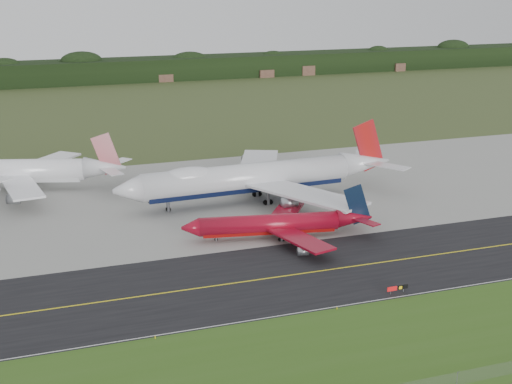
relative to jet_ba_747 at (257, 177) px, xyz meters
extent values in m
plane|color=#3B4821|center=(-7.41, -43.26, -6.51)|extent=(600.00, 600.00, 0.00)
cube|color=#365B1A|center=(-7.41, -78.26, -6.51)|extent=(400.00, 30.00, 0.01)
cube|color=black|center=(-7.41, -47.26, -6.50)|extent=(400.00, 32.00, 0.02)
cube|color=gray|center=(-7.41, 7.74, -6.51)|extent=(400.00, 78.00, 0.01)
cube|color=yellow|center=(-7.41, -47.26, -6.48)|extent=(400.00, 0.40, 0.00)
cube|color=silver|center=(-7.41, -62.76, -6.48)|extent=(400.00, 0.25, 0.00)
cube|color=black|center=(-7.41, 231.74, -0.51)|extent=(700.00, 24.00, 12.00)
cylinder|color=silver|center=(-2.74, -0.12, 0.21)|extent=(54.88, 9.42, 6.94)
cube|color=black|center=(-2.74, -0.12, -2.05)|extent=(52.08, 7.56, 2.43)
cone|color=silver|center=(-33.44, -1.52, 0.21)|extent=(7.14, 7.24, 6.94)
cone|color=silver|center=(31.74, 1.45, 0.73)|extent=(14.72, 7.59, 6.94)
ellipsoid|color=silver|center=(-18.02, -0.82, 2.11)|extent=(14.40, 6.53, 4.42)
cube|color=silver|center=(7.43, -15.13, -1.01)|extent=(23.06, 31.96, 0.59)
cube|color=silver|center=(6.03, 15.75, -1.01)|extent=(20.89, 32.34, 0.59)
cube|color=#B31614|center=(32.52, 1.48, 5.44)|extent=(9.99, 1.01, 14.37)
cylinder|color=gray|center=(3.15, -14.66, -2.90)|extent=(3.92, 3.08, 2.91)
cylinder|color=gray|center=(1.80, 14.88, -2.90)|extent=(3.92, 3.08, 2.91)
cylinder|color=gray|center=(10.02, -27.80, -2.90)|extent=(3.92, 3.08, 2.91)
cylinder|color=gray|center=(7.45, 28.59, -2.90)|extent=(3.92, 3.08, 2.91)
cylinder|color=black|center=(-23.48, -1.07, -5.89)|extent=(1.27, 0.62, 1.25)
cylinder|color=slate|center=(1.80, -3.74, -4.20)|extent=(1.01, 1.01, 4.64)
cylinder|color=black|center=(1.80, -3.74, -5.89)|extent=(1.28, 0.68, 1.25)
cylinder|color=slate|center=(1.45, 3.89, -4.20)|extent=(1.01, 1.01, 4.64)
cylinder|color=black|center=(1.45, 3.89, -5.89)|extent=(1.28, 0.68, 1.25)
cylinder|color=maroon|center=(-6.34, -26.59, -3.11)|extent=(31.10, 9.55, 4.17)
cube|color=maroon|center=(-6.34, -26.59, -4.47)|extent=(29.39, 8.25, 1.46)
cone|color=maroon|center=(-23.41, -23.53, -3.11)|extent=(4.53, 4.79, 4.17)
cone|color=maroon|center=(12.85, -30.03, -2.80)|extent=(8.75, 5.54, 4.17)
cube|color=maroon|center=(-2.65, -35.98, -3.84)|extent=(9.78, 18.03, 0.47)
cube|color=maroon|center=(0.39, -19.07, -3.84)|extent=(14.45, 17.25, 0.47)
cube|color=black|center=(13.42, -30.13, 0.35)|extent=(6.55, 1.49, 9.50)
cylinder|color=gray|center=(-3.68, -39.97, -4.98)|extent=(2.55, 2.13, 1.75)
cylinder|color=gray|center=(0.80, -14.97, -4.98)|extent=(2.55, 2.13, 1.75)
cylinder|color=black|center=(-17.87, -24.52, -6.14)|extent=(0.80, 0.47, 0.75)
cylinder|color=slate|center=(-4.31, -29.29, -5.44)|extent=(0.68, 0.68, 2.15)
cylinder|color=black|center=(-4.31, -29.29, -6.14)|extent=(0.81, 0.50, 0.75)
cylinder|color=slate|center=(-3.50, -24.77, -5.44)|extent=(0.68, 0.68, 2.15)
cylinder|color=black|center=(-3.50, -24.77, -6.14)|extent=(0.81, 0.50, 0.75)
cylinder|color=white|center=(-60.95, 31.93, -1.01)|extent=(42.42, 18.02, 5.91)
cube|color=silver|center=(-60.95, 31.93, -2.93)|extent=(39.95, 15.99, 2.07)
cone|color=white|center=(-35.23, 24.12, -0.57)|extent=(12.46, 8.92, 5.91)
cube|color=white|center=(-57.36, 18.11, -2.05)|extent=(11.04, 25.20, 0.53)
cube|color=white|center=(-50.28, 41.42, -2.05)|extent=(21.99, 23.26, 0.53)
cube|color=red|center=(-34.60, 23.92, 3.26)|extent=(7.93, 2.82, 11.75)
cylinder|color=gray|center=(-59.39, 12.64, -3.66)|extent=(3.81, 3.31, 2.48)
cylinder|color=gray|center=(-48.92, 47.10, -3.66)|extent=(3.81, 3.31, 2.48)
cylinder|color=slate|center=(-58.64, 27.83, -4.65)|extent=(1.03, 1.03, 3.73)
cylinder|color=black|center=(-58.64, 27.83, -5.98)|extent=(1.17, 0.82, 1.06)
cylinder|color=slate|center=(-56.75, 34.05, -4.65)|extent=(1.03, 1.03, 3.73)
cylinder|color=black|center=(-56.75, 34.05, -5.98)|extent=(1.17, 0.82, 1.06)
cylinder|color=slate|center=(4.79, -61.32, -6.20)|extent=(0.11, 0.11, 0.63)
cylinder|color=slate|center=(7.51, -61.20, -6.20)|extent=(0.11, 0.11, 0.63)
cube|color=#B50D0F|center=(5.06, -61.31, -5.47)|extent=(2.00, 0.25, 0.81)
cube|color=black|center=(6.78, -61.24, -5.47)|extent=(0.91, 0.20, 0.81)
cube|color=black|center=(7.87, -61.19, -5.47)|extent=(1.09, 0.21, 0.81)
cylinder|color=yellow|center=(-39.26, -63.76, -6.26)|extent=(0.16, 0.16, 0.50)
cylinder|color=yellow|center=(-7.16, -63.76, -6.26)|extent=(0.16, 0.16, 0.50)
camera|label=1|loc=(-57.35, -166.01, 49.32)|focal=50.00mm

